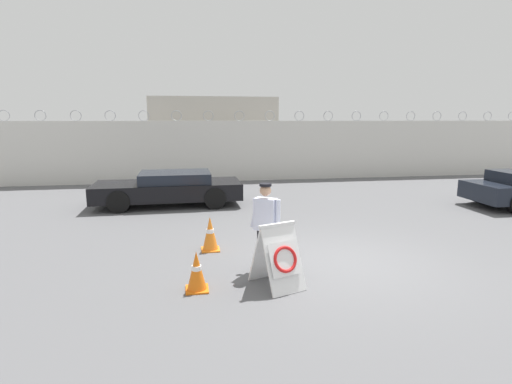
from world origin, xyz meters
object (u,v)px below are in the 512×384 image
object	(u,v)px
traffic_cone_near	(210,234)
traffic_cone_mid	(197,271)
parked_car_front_coupe	(170,188)
barricade_sign	(279,256)
security_guard	(265,223)

from	to	relation	value
traffic_cone_near	traffic_cone_mid	world-z (taller)	traffic_cone_near
traffic_cone_near	parked_car_front_coupe	distance (m)	5.01
barricade_sign	parked_car_front_coupe	world-z (taller)	same
security_guard	barricade_sign	bearing A→B (deg)	131.46
traffic_cone_near	parked_car_front_coupe	bearing A→B (deg)	102.40
barricade_sign	traffic_cone_near	bearing A→B (deg)	96.36
barricade_sign	parked_car_front_coupe	size ratio (longest dim) A/B	0.23
security_guard	traffic_cone_mid	world-z (taller)	security_guard
barricade_sign	traffic_cone_mid	bearing A→B (deg)	156.84
parked_car_front_coupe	barricade_sign	bearing A→B (deg)	105.61
barricade_sign	parked_car_front_coupe	distance (m)	7.34
traffic_cone_mid	parked_car_front_coupe	distance (m)	6.99
barricade_sign	traffic_cone_near	world-z (taller)	barricade_sign
barricade_sign	security_guard	world-z (taller)	security_guard
security_guard	traffic_cone_mid	bearing A→B (deg)	64.81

